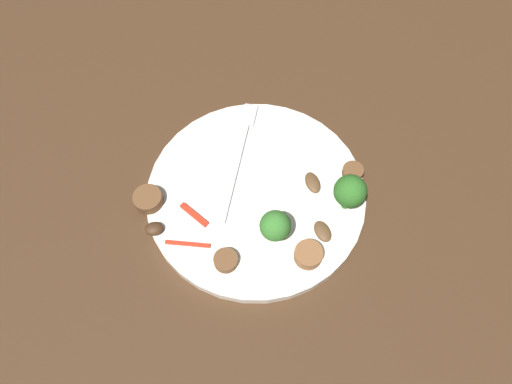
% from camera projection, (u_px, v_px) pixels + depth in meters
% --- Properties ---
extents(ground_plane, '(1.40, 1.40, 0.00)m').
position_uv_depth(ground_plane, '(256.00, 197.00, 0.61)').
color(ground_plane, '#422B19').
extents(plate, '(0.27, 0.27, 0.01)m').
position_uv_depth(plate, '(256.00, 195.00, 0.61)').
color(plate, white).
rests_on(plate, ground_plane).
extents(fork, '(0.18, 0.07, 0.00)m').
position_uv_depth(fork, '(240.00, 151.00, 0.62)').
color(fork, silver).
rests_on(fork, plate).
extents(broccoli_floret_0, '(0.04, 0.04, 0.05)m').
position_uv_depth(broccoli_floret_0, '(275.00, 226.00, 0.55)').
color(broccoli_floret_0, '#408630').
rests_on(broccoli_floret_0, plate).
extents(broccoli_floret_1, '(0.04, 0.04, 0.06)m').
position_uv_depth(broccoli_floret_1, '(350.00, 191.00, 0.56)').
color(broccoli_floret_1, '#347525').
rests_on(broccoli_floret_1, plate).
extents(sausage_slice_0, '(0.04, 0.04, 0.01)m').
position_uv_depth(sausage_slice_0, '(353.00, 172.00, 0.61)').
color(sausage_slice_0, brown).
rests_on(sausage_slice_0, plate).
extents(sausage_slice_1, '(0.04, 0.04, 0.01)m').
position_uv_depth(sausage_slice_1, '(226.00, 260.00, 0.55)').
color(sausage_slice_1, brown).
rests_on(sausage_slice_1, plate).
extents(sausage_slice_2, '(0.04, 0.04, 0.02)m').
position_uv_depth(sausage_slice_2, '(308.00, 255.00, 0.55)').
color(sausage_slice_2, brown).
rests_on(sausage_slice_2, plate).
extents(sausage_slice_3, '(0.04, 0.04, 0.01)m').
position_uv_depth(sausage_slice_3, '(148.00, 199.00, 0.59)').
color(sausage_slice_3, brown).
rests_on(sausage_slice_3, plate).
extents(mushroom_0, '(0.03, 0.03, 0.01)m').
position_uv_depth(mushroom_0, '(323.00, 231.00, 0.57)').
color(mushroom_0, brown).
rests_on(mushroom_0, plate).
extents(mushroom_1, '(0.03, 0.03, 0.01)m').
position_uv_depth(mushroom_1, '(154.00, 229.00, 0.57)').
color(mushroom_1, '#422B19').
rests_on(mushroom_1, plate).
extents(mushroom_2, '(0.03, 0.03, 0.01)m').
position_uv_depth(mushroom_2, '(313.00, 183.00, 0.60)').
color(mushroom_2, brown).
rests_on(mushroom_2, plate).
extents(pepper_strip_0, '(0.03, 0.05, 0.00)m').
position_uv_depth(pepper_strip_0, '(188.00, 244.00, 0.57)').
color(pepper_strip_0, red).
rests_on(pepper_strip_0, plate).
extents(pepper_strip_1, '(0.02, 0.04, 0.00)m').
position_uv_depth(pepper_strip_1, '(194.00, 215.00, 0.58)').
color(pepper_strip_1, red).
rests_on(pepper_strip_1, plate).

